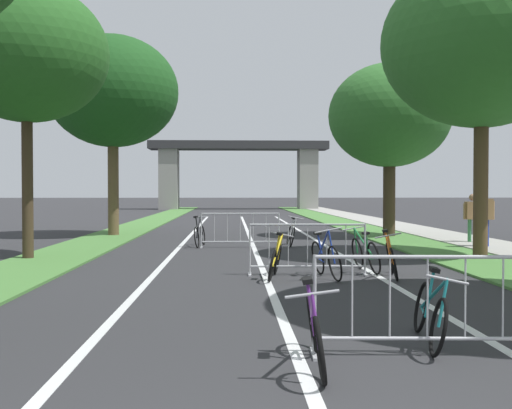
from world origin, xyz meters
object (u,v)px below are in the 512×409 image
Objects in this scene: crowd_barrier_third at (240,230)px; tree_left_cypress_far at (26,54)px; bicycle_yellow_2 at (275,260)px; crowd_barrier_second at (307,250)px; bicycle_silver_5 at (291,234)px; tree_right_pine_near at (482,43)px; bicycle_black_1 at (200,234)px; bicycle_green_4 at (365,254)px; bicycle_purple_0 at (315,332)px; bicycle_orange_6 at (391,259)px; pedestrian_strolling at (472,214)px; pedestrian_with_backpack at (484,213)px; crowd_barrier_nearest at (427,306)px; bicycle_teal_3 at (430,313)px; tree_right_pine_far at (390,116)px; tree_left_maple_mid at (113,92)px; bicycle_blue_7 at (326,258)px.

tree_left_cypress_far is at bearing -150.60° from crowd_barrier_third.
tree_left_cypress_far is 8.32m from bicycle_yellow_2.
crowd_barrier_second is 1.46× the size of bicycle_silver_5.
tree_right_pine_near is 4.41× the size of bicycle_black_1.
bicycle_purple_0 is at bearing -112.69° from bicycle_green_4.
tree_left_cypress_far is 9.53m from bicycle_green_4.
bicycle_black_1 reaches higher than bicycle_orange_6.
pedestrian_with_backpack is at bearing 79.04° from pedestrian_strolling.
bicycle_orange_6 is 8.63m from pedestrian_strolling.
crowd_barrier_nearest and crowd_barrier_third have the same top height.
bicycle_teal_3 is at bearing -68.14° from bicycle_black_1.
pedestrian_with_backpack reaches higher than bicycle_orange_6.
crowd_barrier_third is 6.10m from bicycle_green_4.
pedestrian_with_backpack is at bearing -115.53° from bicycle_purple_0.
bicycle_silver_5 is (-0.35, 12.11, 0.01)m from bicycle_teal_3.
crowd_barrier_third is 7.23m from pedestrian_with_backpack.
tree_left_cypress_far is 1.06× the size of tree_right_pine_far.
tree_left_maple_mid is 9.16m from bicycle_silver_5.
bicycle_silver_5 is at bearing -68.90° from bicycle_orange_6.
tree_left_maple_mid is 13.59m from pedestrian_strolling.
bicycle_yellow_2 is 0.95× the size of bicycle_orange_6.
tree_left_maple_mid is 4.63× the size of bicycle_yellow_2.
tree_left_maple_mid reaches higher than crowd_barrier_second.
crowd_barrier_nearest is 5.56m from bicycle_blue_7.
tree_right_pine_far is 12.27m from bicycle_yellow_2.
bicycle_black_1 is 1.07× the size of pedestrian_strolling.
bicycle_purple_0 is (5.87, -9.35, -4.76)m from tree_left_cypress_far.
tree_left_cypress_far reaches higher than bicycle_green_4.
bicycle_orange_6 is (4.13, -6.83, -0.00)m from bicycle_black_1.
pedestrian_with_backpack is (1.58, -4.69, -3.43)m from tree_right_pine_far.
tree_left_maple_mid reaches higher than pedestrian_with_backpack.
crowd_barrier_third is at bearing 98.38° from crowd_barrier_nearest.
bicycle_black_1 is at bearing -5.94° from pedestrian_with_backpack.
bicycle_silver_5 is 7.12m from bicycle_orange_6.
tree_left_cypress_far reaches higher than bicycle_orange_6.
bicycle_green_4 reaches higher than bicycle_teal_3.
tree_left_cypress_far is at bearing -133.15° from bicycle_black_1.
bicycle_blue_7 is (-4.53, -3.42, -5.08)m from tree_right_pine_near.
bicycle_green_4 is 1.09× the size of pedestrian_strolling.
bicycle_blue_7 is (0.30, -0.44, -0.13)m from crowd_barrier_second.
tree_right_pine_far reaches higher than crowd_barrier_third.
tree_left_cypress_far is at bearing 27.60° from bicycle_silver_5.
crowd_barrier_nearest is at bearing -69.48° from bicycle_black_1.
tree_right_pine_far reaches higher than pedestrian_strolling.
pedestrian_strolling is (12.79, 3.86, -4.12)m from tree_left_cypress_far.
tree_left_cypress_far is 8.57m from crowd_barrier_second.
bicycle_black_1 is 0.99× the size of bicycle_green_4.
tree_right_pine_near is 4.47× the size of bicycle_blue_7.
tree_left_maple_mid reaches higher than crowd_barrier_third.
tree_left_maple_mid reaches higher than tree_left_cypress_far.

